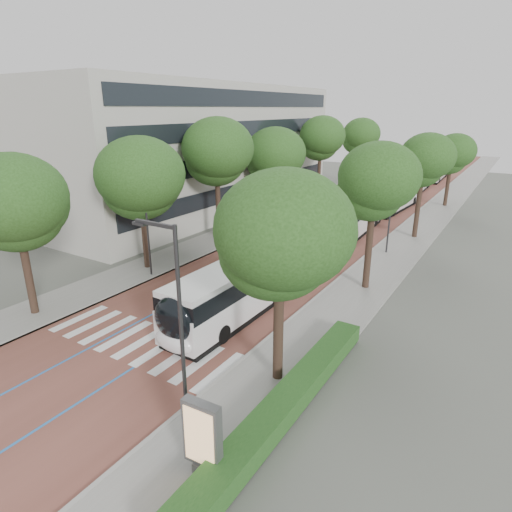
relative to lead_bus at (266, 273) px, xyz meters
The scene contains 22 objects.
ground 9.86m from the lead_bus, 106.14° to the right, with size 160.00×160.00×0.00m, color #51544C.
road 30.82m from the lead_bus, 95.04° to the left, with size 11.00×140.00×0.02m, color brown.
sidewalk_left 32.35m from the lead_bus, 108.41° to the left, with size 4.00×140.00×0.12m, color gray.
sidewalk_right 31.07m from the lead_bus, 81.11° to the left, with size 4.00×140.00×0.12m, color gray.
kerb_left 31.80m from the lead_bus, 105.16° to the left, with size 0.20×140.00×0.14m, color gray.
kerb_right 30.83m from the lead_bus, 84.60° to the left, with size 0.20×140.00×0.14m, color gray.
zebra_crossing 8.86m from the lead_bus, 106.71° to the right, with size 10.55×3.60×0.01m.
lane_line_left 31.00m from the lead_bus, 97.99° to the left, with size 0.12×126.00×0.01m, color #2365AF.
lane_line_right 30.72m from the lead_bus, 92.06° to the left, with size 0.12×126.00×0.01m, color #2365AF.
office_building 29.47m from the lead_bus, 139.93° to the left, with size 18.11×40.00×14.00m.
hedge 11.38m from the lead_bus, 55.61° to the right, with size 1.20×14.00×0.80m, color #174217.
streetlight_near 13.34m from the lead_bus, 72.41° to the right, with size 1.82×0.20×8.00m.
streetlight_far 13.63m from the lead_bus, 72.81° to the left, with size 1.82×0.20×8.00m.
lamp_post_left 9.25m from the lead_bus, behind, with size 0.14×0.14×8.00m, color #2D2D30.
trees_left 19.11m from the lead_bus, 123.73° to the left, with size 6.44×60.67×10.24m.
trees_right 12.13m from the lead_bus, 63.24° to the left, with size 5.57×47.17×9.05m.
lead_bus is the anchor object (origin of this frame).
bus_queued_0 16.46m from the lead_bus, 91.31° to the left, with size 2.95×12.48×3.20m.
bus_queued_1 29.32m from the lead_bus, 89.82° to the left, with size 3.33×12.54×3.20m.
bus_queued_2 42.25m from the lead_bus, 90.66° to the left, with size 2.94×12.48×3.20m.
bus_queued_3 55.78m from the lead_bus, 90.18° to the left, with size 2.92×12.47×3.20m.
ad_panel 14.38m from the lead_bus, 67.24° to the right, with size 1.34×0.54×2.75m.
Camera 1 is at (15.52, -12.27, 11.44)m, focal length 30.00 mm.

